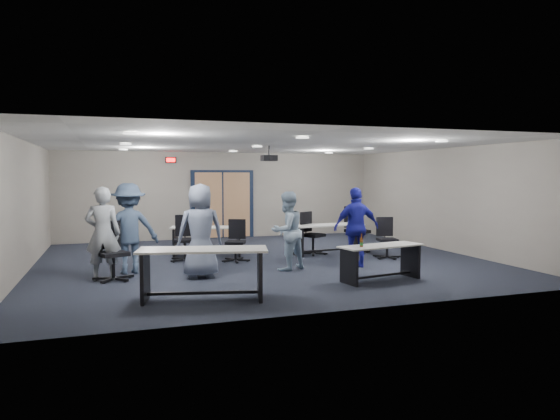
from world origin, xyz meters
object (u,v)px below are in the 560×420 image
object	(u,v)px
chair_back_c	(313,233)
chair_loose_left	(113,251)
table_front_right	(381,256)
table_back_left	(208,236)
person_back	(129,228)
person_plaid	(200,231)
table_back_right	(328,234)
person_gray	(103,233)
chair_back_d	(357,229)
person_lightblue	(287,231)
chair_back_b	(236,241)
chair_back_a	(185,238)
chair_loose_right	(387,238)
table_front_left	(203,265)
person_navy	(356,227)

from	to	relation	value
chair_back_c	chair_loose_left	world-z (taller)	chair_loose_left
table_front_right	table_back_left	xyz separation A→B (m)	(-2.57, 3.91, 0.03)
person_back	person_plaid	bearing A→B (deg)	138.39
table_back_right	person_back	bearing A→B (deg)	-173.62
table_back_right	person_gray	bearing A→B (deg)	-169.21
table_back_left	person_plaid	bearing A→B (deg)	-87.47
table_back_right	chair_back_d	distance (m)	0.93
person_back	person_lightblue	bearing A→B (deg)	160.65
chair_back_b	chair_back_d	size ratio (longest dim) A/B	0.82
chair_back_a	chair_back_b	world-z (taller)	chair_back_a
table_back_right	chair_loose_right	distance (m)	1.51
chair_back_c	chair_back_a	bearing A→B (deg)	146.72
table_front_left	person_plaid	size ratio (longest dim) A/B	1.17
chair_loose_right	person_navy	distance (m)	1.50
chair_back_d	chair_loose_left	xyz separation A→B (m)	(-6.05, -1.75, -0.03)
chair_back_a	chair_loose_left	xyz separation A→B (m)	(-1.58, -1.72, 0.02)
chair_back_d	chair_loose_left	bearing A→B (deg)	-167.59
person_plaid	chair_back_b	bearing A→B (deg)	-126.85
person_back	table_front_left	bearing A→B (deg)	104.46
chair_back_a	person_back	bearing A→B (deg)	-130.21
table_back_right	chair_back_c	xyz separation A→B (m)	(-0.37, 0.06, 0.02)
table_back_right	chair_loose_right	size ratio (longest dim) A/B	1.95
table_back_left	chair_back_c	size ratio (longest dim) A/B	1.76
table_front_right	chair_back_c	distance (m)	3.28
chair_back_a	person_gray	xyz separation A→B (m)	(-1.75, -1.60, 0.36)
person_lightblue	person_back	bearing A→B (deg)	-37.11
table_front_right	person_back	distance (m)	5.03
person_navy	chair_back_a	bearing A→B (deg)	-24.88
chair_back_a	person_plaid	distance (m)	2.01
table_back_left	table_front_right	bearing A→B (deg)	-40.85
table_back_right	chair_back_b	xyz separation A→B (m)	(-2.46, -0.33, -0.04)
table_front_right	chair_back_d	size ratio (longest dim) A/B	1.48
chair_loose_right	person_gray	xyz separation A→B (m)	(-6.40, -0.45, 0.40)
person_plaid	person_back	world-z (taller)	same
person_lightblue	chair_back_d	bearing A→B (deg)	-169.76
table_front_left	table_back_left	xyz separation A→B (m)	(0.86, 4.30, -0.07)
chair_loose_right	table_back_left	bearing A→B (deg)	169.01
person_plaid	table_back_left	bearing A→B (deg)	-105.39
chair_back_d	person_gray	distance (m)	6.44
table_front_right	chair_back_b	xyz separation A→B (m)	(-2.11, 2.90, 0.02)
chair_back_c	chair_loose_right	bearing A→B (deg)	-69.02
person_lightblue	person_navy	distance (m)	1.54
chair_back_a	chair_back_c	bearing A→B (deg)	8.45
chair_back_a	chair_back_b	xyz separation A→B (m)	(1.10, -0.44, -0.05)
table_front_right	table_back_left	distance (m)	4.68
chair_loose_left	person_navy	world-z (taller)	person_navy
table_back_right	person_back	xyz separation A→B (m)	(-4.82, -0.96, 0.40)
chair_back_a	table_front_left	bearing A→B (deg)	-83.98
chair_back_a	chair_back_d	distance (m)	4.47
chair_loose_right	person_plaid	world-z (taller)	person_plaid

